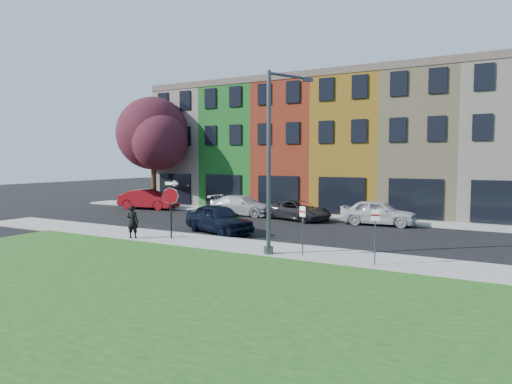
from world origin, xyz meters
The scene contains 16 objects.
ground centered at (0.00, 0.00, 0.00)m, with size 120.00×120.00×0.00m, color black.
sidewalk_near centered at (2.00, 3.00, 0.06)m, with size 40.00×3.00×0.12m, color gray.
sidewalk_far centered at (-3.00, 15.00, 0.06)m, with size 40.00×2.40×0.12m, color gray.
grass_park centered at (8.00, -6.00, 0.05)m, with size 40.00×16.00×0.10m, color #1E4614.
rowhouse_block centered at (-2.50, 21.18, 4.99)m, with size 30.00×10.12×10.00m.
stop_sign centered at (-4.19, 2.69, 2.21)m, with size 1.05×0.11×2.92m.
man centered at (-5.97, 1.90, 0.95)m, with size 0.69×0.55×1.66m, color black.
sedan_near centered at (-3.54, 5.95, 0.79)m, with size 5.00×3.43×1.58m, color black.
parked_car_red centered at (-15.29, 13.08, 0.80)m, with size 5.09×2.62×1.60m, color maroon.
parked_car_silver centered at (-6.52, 13.36, 0.72)m, with size 4.98×2.09×1.44m, color #AFAFB4.
parked_car_dark centered at (-1.87, 12.96, 0.65)m, with size 5.10×3.45×1.30m, color black.
parked_car_white centered at (3.35, 13.29, 0.78)m, with size 4.72×2.21×1.56m, color silver.
street_lamp centered at (1.81, 2.10, 3.93)m, with size 1.27×2.43×7.55m.
parking_sign_a centered at (3.08, 2.33, 1.44)m, with size 0.31×0.15×2.10m.
parking_sign_b centered at (6.13, 2.08, 1.48)m, with size 0.31×0.13×2.19m.
tree_purple centered at (-16.21, 15.00, 6.08)m, with size 7.40×6.47×9.21m.
Camera 1 is at (10.53, -14.77, 4.09)m, focal length 32.00 mm.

